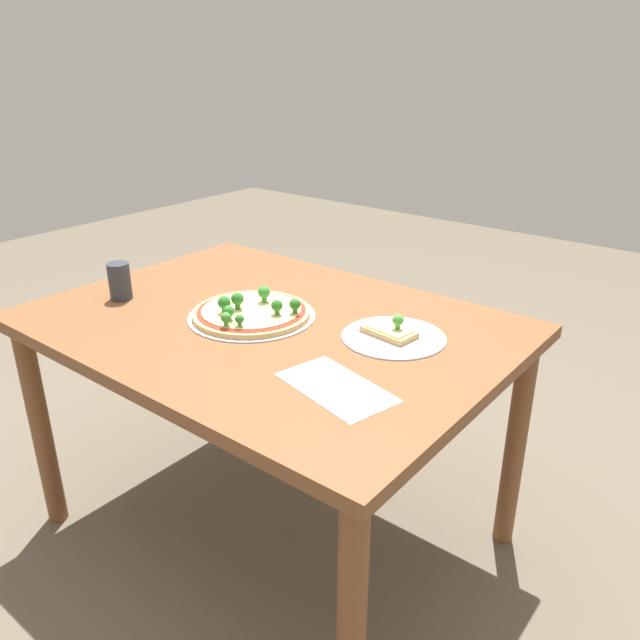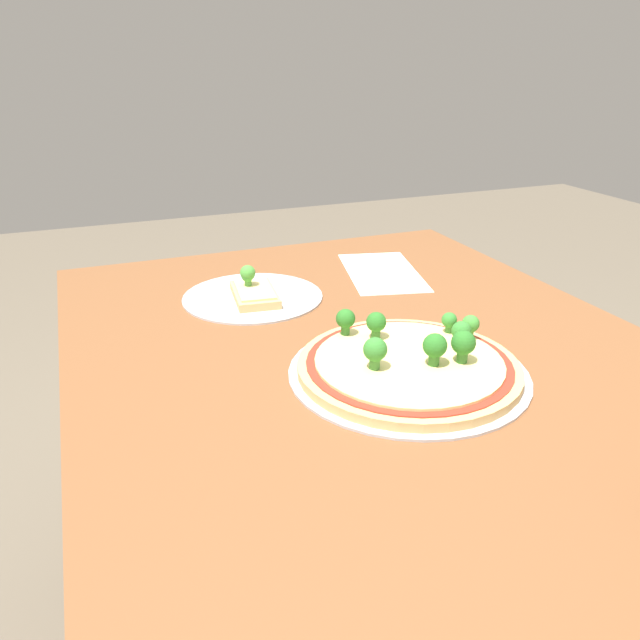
% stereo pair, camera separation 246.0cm
% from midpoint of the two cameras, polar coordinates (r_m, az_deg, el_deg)
% --- Properties ---
extents(dining_table, '(1.31, 0.95, 0.73)m').
position_cam_midpoint_polar(dining_table, '(0.77, -92.71, -68.11)').
color(dining_table, brown).
rests_on(dining_table, ground_plane).
extents(pizza_tray_whole, '(0.36, 0.36, 0.07)m').
position_cam_midpoint_polar(pizza_tray_whole, '(0.69, -109.91, -67.07)').
color(pizza_tray_whole, '#B7B7BC').
rests_on(pizza_tray_whole, dining_table).
extents(pizza_tray_slice, '(0.27, 0.27, 0.07)m').
position_cam_midpoint_polar(pizza_tray_slice, '(0.76, -69.59, -43.25)').
color(pizza_tray_slice, '#B7B7BC').
rests_on(pizza_tray_slice, dining_table).
extents(paper_menu, '(0.30, 0.21, 0.00)m').
position_cam_midpoint_polar(paper_menu, '(0.63, -36.35, -47.76)').
color(paper_menu, white).
rests_on(paper_menu, dining_table).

